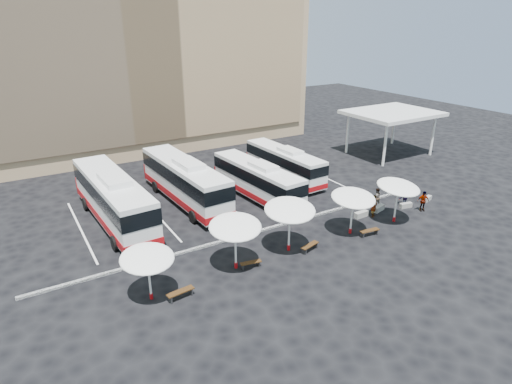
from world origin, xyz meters
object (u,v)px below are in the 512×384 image
sunshade_0 (147,258)px  passenger_2 (423,201)px  bus_1 (184,180)px  wood_bench_2 (310,246)px  conc_bench_0 (361,214)px  conc_bench_3 (427,199)px  passenger_0 (374,206)px  sunshade_1 (235,227)px  conc_bench_2 (406,205)px  conc_bench_1 (379,208)px  sunshade_2 (290,210)px  wood_bench_1 (251,263)px  wood_bench_3 (369,231)px  sunshade_3 (353,198)px  passenger_3 (405,196)px  passenger_1 (377,197)px  sunshade_4 (398,187)px  bus_0 (113,198)px  bus_2 (257,180)px  bus_3 (284,163)px  wood_bench_0 (180,293)px

sunshade_0 → passenger_2: (23.91, 0.14, -1.84)m
bus_1 → passenger_2: 20.69m
wood_bench_2 → conc_bench_0: size_ratio=1.29×
conc_bench_3 → passenger_0: 6.60m
sunshade_1 → wood_bench_2: size_ratio=2.60×
conc_bench_2 → passenger_2: size_ratio=0.62×
sunshade_1 → conc_bench_1: size_ratio=3.38×
sunshade_0 → passenger_0: 19.66m
sunshade_2 → wood_bench_1: 4.51m
wood_bench_1 → wood_bench_3: 10.00m
sunshade_1 → sunshade_3: bearing=-1.1°
bus_1 → passenger_3: bearing=-36.4°
sunshade_1 → passenger_1: (15.37, 2.48, -2.19)m
conc_bench_2 → sunshade_0: bearing=-176.8°
wood_bench_3 → passenger_3: passenger_3 is taller
sunshade_2 → sunshade_3: 5.58m
conc_bench_3 → wood_bench_3: bearing=-166.9°
bus_1 → sunshade_4: (12.95, -12.51, 0.90)m
bus_1 → sunshade_3: (8.49, -12.21, 0.83)m
bus_0 → bus_2: bus_0 is taller
bus_3 → sunshade_1: (-12.34, -12.36, 1.28)m
sunshade_2 → conc_bench_2: size_ratio=4.06×
passenger_3 → passenger_0: bearing=13.5°
sunshade_1 → conc_bench_3: 20.41m
conc_bench_0 → conc_bench_2: bearing=-7.2°
bus_2 → wood_bench_3: 11.34m
sunshade_0 → wood_bench_2: 11.68m
conc_bench_3 → bus_0: bearing=158.3°
sunshade_2 → passenger_0: size_ratio=2.40×
conc_bench_0 → sunshade_0: bearing=-174.1°
bus_3 → sunshade_0: (-18.22, -12.76, 0.99)m
bus_3 → sunshade_1: sunshade_1 is taller
sunshade_1 → wood_bench_2: 6.20m
sunshade_4 → wood_bench_2: (-8.80, -0.25, -2.62)m
conc_bench_2 → wood_bench_1: bearing=-175.1°
sunshade_3 → sunshade_0: bearing=-179.3°
sunshade_0 → sunshade_3: (15.77, 0.20, 0.20)m
bus_0 → sunshade_3: size_ratio=3.39×
wood_bench_0 → sunshade_0: bearing=150.0°
bus_0 → wood_bench_0: 12.39m
sunshade_1 → sunshade_2: bearing=1.5°
conc_bench_3 → sunshade_2: bearing=-177.1°
sunshade_3 → conc_bench_3: size_ratio=3.63×
conc_bench_3 → passenger_1: passenger_1 is taller
conc_bench_3 → passenger_0: bearing=178.5°
bus_1 → sunshade_3: 14.90m
bus_1 → wood_bench_2: bearing=-74.9°
conc_bench_2 → bus_1: bearing=145.2°
bus_2 → passenger_3: bus_2 is taller
sunshade_4 → wood_bench_2: sunshade_4 is taller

